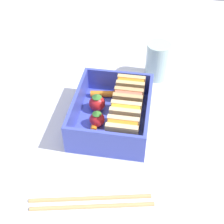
{
  "coord_description": "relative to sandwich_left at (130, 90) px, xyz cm",
  "views": [
    {
      "loc": [
        41.57,
        6.83,
        42.0
      ],
      "look_at": [
        0.0,
        0.0,
        2.7
      ],
      "focal_mm": 50.0,
      "sensor_mm": 36.0,
      "label": 1
    }
  ],
  "objects": [
    {
      "name": "ground_plane",
      "position": [
        5.78,
        -2.69,
        -4.74
      ],
      "size": [
        120.0,
        120.0,
        2.0
      ],
      "primitive_type": "cube",
      "color": "silver"
    },
    {
      "name": "bento_tray",
      "position": [
        5.78,
        -2.69,
        -3.14
      ],
      "size": [
        17.2,
        13.76,
        1.2
      ],
      "primitive_type": "cube",
      "color": "#4554C7",
      "rests_on": "ground_plane"
    },
    {
      "name": "bento_rim",
      "position": [
        5.78,
        -2.69,
        -0.16
      ],
      "size": [
        17.2,
        13.76,
        4.75
      ],
      "color": "#4554C7",
      "rests_on": "bento_tray"
    },
    {
      "name": "sandwich_left",
      "position": [
        0.0,
        0.0,
        0.0
      ],
      "size": [
        2.89,
        5.38,
        5.07
      ],
      "color": "#E3BA7B",
      "rests_on": "bento_tray"
    },
    {
      "name": "sandwich_center_left",
      "position": [
        3.85,
        0.0,
        0.0
      ],
      "size": [
        2.89,
        5.38,
        5.07
      ],
      "color": "tan",
      "rests_on": "bento_tray"
    },
    {
      "name": "sandwich_center",
      "position": [
        7.7,
        0.0,
        0.0
      ],
      "size": [
        2.89,
        5.38,
        5.07
      ],
      "color": "beige",
      "rests_on": "bento_tray"
    },
    {
      "name": "sandwich_center_right",
      "position": [
        11.55,
        0.0,
        0.0
      ],
      "size": [
        2.89,
        5.38,
        5.07
      ],
      "color": "beige",
      "rests_on": "bento_tray"
    },
    {
      "name": "carrot_stick_far_left",
      "position": [
        -0.17,
        -5.34,
        -1.9
      ],
      "size": [
        2.03,
        5.5,
        1.27
      ],
      "primitive_type": "cylinder",
      "rotation": [
        1.57,
        0.0,
        3.29
      ],
      "color": "orange",
      "rests_on": "bento_tray"
    },
    {
      "name": "strawberry_far_left",
      "position": [
        3.92,
        -5.87,
        -0.86
      ],
      "size": [
        3.11,
        3.11,
        3.71
      ],
      "color": "red",
      "rests_on": "bento_tray"
    },
    {
      "name": "strawberry_left",
      "position": [
        8.05,
        -5.05,
        -1.03
      ],
      "size": [
        2.78,
        2.78,
        3.38
      ],
      "color": "red",
      "rests_on": "bento_tray"
    },
    {
      "name": "carrot_stick_left",
      "position": [
        11.23,
        -5.25,
        -1.97
      ],
      "size": [
        5.41,
        1.64,
        1.13
      ],
      "primitive_type": "cylinder",
      "rotation": [
        1.57,
        0.0,
        1.67
      ],
      "color": "orange",
      "rests_on": "bento_tray"
    },
    {
      "name": "chopstick_pair",
      "position": [
        23.19,
        -3.12,
        -3.39
      ],
      "size": [
        5.83,
        18.64,
        0.7
      ],
      "color": "tan",
      "rests_on": "ground_plane"
    },
    {
      "name": "drinking_glass",
      "position": [
        -10.34,
        4.67,
        0.34
      ],
      "size": [
        5.14,
        5.14,
        8.15
      ],
      "primitive_type": "cylinder",
      "color": "silver",
      "rests_on": "ground_plane"
    }
  ]
}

